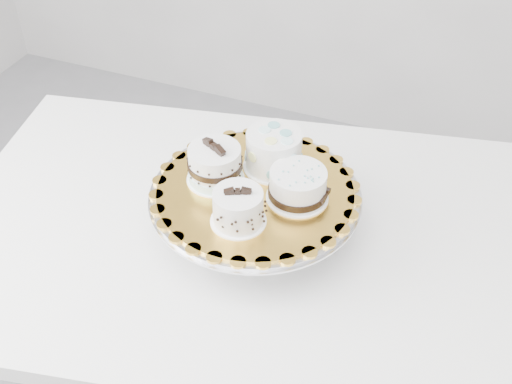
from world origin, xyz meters
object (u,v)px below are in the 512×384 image
at_px(cake_stand, 255,205).
at_px(cake_swirl, 238,208).
at_px(table, 239,254).
at_px(cake_dots, 274,150).
at_px(cake_banded, 215,166).
at_px(cake_ribbon, 298,186).
at_px(cake_board, 255,190).

relative_size(cake_stand, cake_swirl, 3.45).
xyz_separation_m(table, cake_dots, (0.05, 0.07, 0.24)).
distance_m(cake_banded, cake_dots, 0.12).
xyz_separation_m(cake_swirl, cake_banded, (-0.09, 0.09, 0.00)).
bearing_deg(cake_stand, cake_swirl, -87.22).
relative_size(table, cake_dots, 9.28).
distance_m(cake_stand, cake_swirl, 0.12).
height_order(cake_dots, cake_ribbon, cake_dots).
xyz_separation_m(cake_stand, cake_ribbon, (0.08, 0.01, 0.07)).
bearing_deg(cake_board, table, 173.11).
distance_m(cake_banded, cake_ribbon, 0.16).
relative_size(table, cake_swirl, 11.22).
bearing_deg(cake_board, cake_banded, -179.33).
height_order(cake_swirl, cake_ribbon, cake_swirl).
bearing_deg(cake_swirl, cake_banded, 109.10).
bearing_deg(cake_dots, cake_banded, -163.16).
relative_size(cake_swirl, cake_dots, 0.83).
relative_size(table, cake_banded, 9.82).
distance_m(cake_board, cake_banded, 0.09).
xyz_separation_m(table, cake_banded, (-0.04, -0.01, 0.23)).
bearing_deg(table, cake_swirl, -77.51).
relative_size(cake_swirl, cake_ribbon, 0.96).
bearing_deg(table, cake_board, -18.18).
relative_size(table, cake_board, 3.53).
distance_m(cake_swirl, cake_ribbon, 0.13).
height_order(table, cake_dots, cake_dots).
height_order(table, cake_swirl, cake_swirl).
xyz_separation_m(cake_board, cake_ribbon, (0.08, 0.01, 0.03)).
bearing_deg(cake_swirl, table, 89.68).
distance_m(cake_stand, cake_dots, 0.11).
bearing_deg(cake_ribbon, table, -175.39).
bearing_deg(cake_ribbon, cake_dots, 140.20).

